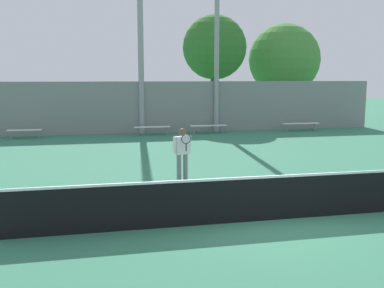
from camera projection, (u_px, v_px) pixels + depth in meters
The scene contains 12 objects.
ground_plane at pixel (272, 220), 9.76m from camera, with size 100.00×100.00×0.00m, color #337556.
tennis_net at pixel (272, 197), 9.69m from camera, with size 11.50×0.09×0.99m.
tennis_player at pixel (182, 151), 13.48m from camera, with size 0.58×0.47×1.56m.
bench_courtside_near at pixel (152, 127), 24.03m from camera, with size 1.93×0.40×0.45m.
bench_courtside_far at pixel (208, 126), 24.70m from camera, with size 2.03×0.40×0.45m.
bench_adjacent_court at pixel (25, 130), 22.64m from camera, with size 1.66×0.40×0.45m.
bench_by_gate at pixel (301, 124), 25.89m from camera, with size 2.17×0.40×0.45m.
light_pole_near_left at pixel (140, 10), 23.90m from camera, with size 0.90×0.60×12.04m.
light_pole_center_back at pixel (217, 10), 24.72m from camera, with size 0.90×0.60×11.97m.
back_fence at pixel (161, 107), 24.96m from camera, with size 25.51×0.06×2.84m.
tree_green_broad at pixel (215, 48), 29.45m from camera, with size 4.20×4.20×7.11m.
tree_dark_dense at pixel (284, 60), 32.55m from camera, with size 5.13×5.13×6.91m.
Camera 1 is at (-3.74, -8.81, 3.08)m, focal length 42.00 mm.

